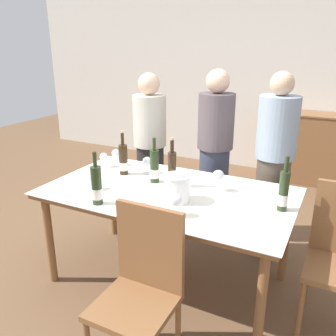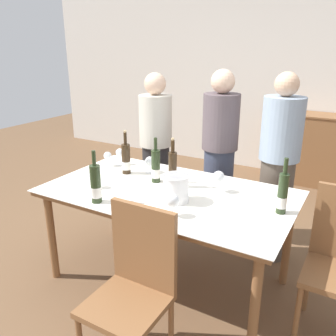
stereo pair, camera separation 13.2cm
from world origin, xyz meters
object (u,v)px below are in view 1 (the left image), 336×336
(wine_glass_2, at_px, (147,162))
(person_guest_right, at_px, (273,169))
(wine_bottle_3, at_px, (97,186))
(wine_glass_0, at_px, (116,154))
(ice_bucket, at_px, (177,187))
(wine_bottle_4, at_px, (154,167))
(person_host, at_px, (150,150))
(dining_table, at_px, (168,199))
(wine_bottle_2, at_px, (123,160))
(person_guest_left, at_px, (214,157))
(wine_glass_1, at_px, (218,176))
(wine_glass_5, at_px, (104,157))
(chair_near_front, at_px, (142,282))
(wine_glass_3, at_px, (176,201))
(wine_bottle_1, at_px, (172,170))
(wine_bottle_0, at_px, (283,192))
(wine_glass_4, at_px, (92,177))
(sideboard_cabinet, at_px, (312,148))

(wine_glass_2, relative_size, person_guest_right, 0.09)
(wine_bottle_3, height_order, wine_glass_0, wine_bottle_3)
(ice_bucket, xyz_separation_m, wine_bottle_4, (-0.31, 0.24, 0.02))
(wine_glass_2, bearing_deg, person_host, 117.57)
(dining_table, distance_m, wine_bottle_3, 0.56)
(dining_table, distance_m, wine_bottle_2, 0.55)
(person_guest_left, bearing_deg, wine_bottle_3, -106.49)
(wine_glass_1, xyz_separation_m, wine_glass_5, (-1.08, 0.06, -0.02))
(wine_glass_0, xyz_separation_m, person_guest_right, (1.30, 0.45, -0.08))
(chair_near_front, height_order, person_guest_left, person_guest_left)
(wine_glass_3, height_order, person_guest_right, person_guest_right)
(wine_bottle_1, height_order, wine_glass_1, wine_bottle_1)
(dining_table, xyz_separation_m, wine_glass_2, (-0.34, 0.28, 0.16))
(wine_bottle_0, xyz_separation_m, wine_glass_1, (-0.48, 0.12, -0.02))
(wine_glass_2, bearing_deg, wine_bottle_4, -45.30)
(ice_bucket, distance_m, wine_glass_5, 0.96)
(person_guest_right, bearing_deg, wine_glass_2, -152.40)
(ice_bucket, xyz_separation_m, chair_near_front, (0.07, -0.61, -0.33))
(wine_bottle_4, xyz_separation_m, person_host, (-0.47, 0.76, -0.12))
(wine_glass_4, bearing_deg, chair_near_front, -35.15)
(wine_bottle_4, bearing_deg, person_guest_right, 39.72)
(wine_glass_3, bearing_deg, wine_glass_0, 144.05)
(sideboard_cabinet, bearing_deg, person_guest_right, -93.72)
(ice_bucket, relative_size, wine_bottle_3, 0.52)
(person_host, relative_size, person_guest_right, 0.96)
(wine_bottle_1, distance_m, person_guest_left, 0.78)
(wine_bottle_0, bearing_deg, ice_bucket, -165.36)
(wine_bottle_1, distance_m, wine_bottle_2, 0.49)
(wine_glass_1, bearing_deg, ice_bucket, -122.47)
(ice_bucket, distance_m, wine_bottle_3, 0.55)
(sideboard_cabinet, xyz_separation_m, wine_glass_5, (-1.50, -2.61, 0.39))
(wine_glass_3, height_order, person_host, person_host)
(wine_glass_2, xyz_separation_m, wine_glass_5, (-0.42, -0.05, -0.00))
(chair_near_front, bearing_deg, wine_glass_4, 144.85)
(chair_near_front, bearing_deg, wine_glass_2, 118.18)
(sideboard_cabinet, distance_m, wine_glass_2, 2.81)
(dining_table, distance_m, wine_glass_2, 0.46)
(wine_glass_0, relative_size, person_guest_left, 0.09)
(wine_bottle_3, bearing_deg, person_guest_right, 51.55)
(wine_glass_1, bearing_deg, wine_glass_4, -154.88)
(wine_glass_0, height_order, person_host, person_host)
(wine_glass_5, bearing_deg, wine_glass_2, 6.41)
(sideboard_cabinet, bearing_deg, person_guest_left, -109.49)
(ice_bucket, xyz_separation_m, wine_bottle_3, (-0.47, -0.29, 0.03))
(wine_bottle_1, bearing_deg, sideboard_cabinet, 74.47)
(wine_bottle_1, xyz_separation_m, wine_glass_5, (-0.74, 0.14, -0.04))
(dining_table, bearing_deg, wine_bottle_3, -128.50)
(wine_bottle_1, relative_size, wine_glass_5, 2.91)
(dining_table, relative_size, person_guest_left, 1.14)
(dining_table, height_order, wine_bottle_1, wine_bottle_1)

